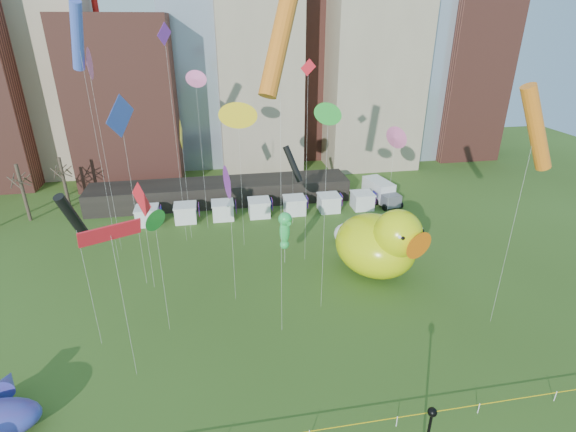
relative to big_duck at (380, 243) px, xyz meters
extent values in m
cube|color=gray|center=(-41.64, 43.51, 17.23)|extent=(14.00, 12.00, 42.00)
cube|color=brown|center=(-29.64, 37.51, 9.23)|extent=(16.00, 14.00, 26.00)
cube|color=#8C9EB2|center=(-17.64, 45.51, 23.73)|extent=(12.00, 12.00, 55.00)
cube|color=gray|center=(-7.64, 41.51, 13.23)|extent=(14.00, 14.00, 34.00)
cube|color=gray|center=(12.36, 39.51, 11.23)|extent=(16.00, 14.00, 30.00)
cube|color=#8C9EB2|center=(22.36, 43.51, 20.23)|extent=(14.00, 12.00, 48.00)
cube|color=brown|center=(32.36, 41.51, 14.23)|extent=(12.00, 12.00, 36.00)
cube|color=black|center=(-15.64, 23.51, -2.17)|extent=(38.00, 6.00, 3.20)
cube|color=white|center=(-25.64, 17.51, -2.67)|extent=(2.80, 2.80, 2.20)
cube|color=red|center=(-23.84, 17.51, -2.17)|extent=(0.08, 1.40, 1.60)
cube|color=white|center=(-20.64, 17.51, -2.67)|extent=(2.80, 2.80, 2.20)
cube|color=red|center=(-18.84, 17.51, -2.17)|extent=(0.08, 1.40, 1.60)
cube|color=white|center=(-15.64, 17.51, -2.67)|extent=(2.80, 2.80, 2.20)
cube|color=red|center=(-13.84, 17.51, -2.17)|extent=(0.08, 1.40, 1.60)
cube|color=white|center=(-10.64, 17.51, -2.67)|extent=(2.80, 2.80, 2.20)
cube|color=red|center=(-8.84, 17.51, -2.17)|extent=(0.08, 1.40, 1.60)
cube|color=white|center=(-5.64, 17.51, -2.67)|extent=(2.80, 2.80, 2.20)
cube|color=red|center=(-3.84, 17.51, -2.17)|extent=(0.08, 1.40, 1.60)
cube|color=white|center=(-0.64, 17.51, -2.67)|extent=(2.80, 2.80, 2.20)
cube|color=red|center=(1.16, 17.51, -2.17)|extent=(0.08, 1.40, 1.60)
cube|color=white|center=(4.36, 17.51, -2.67)|extent=(2.80, 2.80, 2.20)
cube|color=red|center=(6.16, 17.51, -2.17)|extent=(0.08, 1.40, 1.60)
cylinder|color=#382B21|center=(-41.64, 21.51, 0.23)|extent=(0.44, 0.44, 8.00)
cylinder|color=#382B21|center=(-37.64, 25.51, -0.02)|extent=(0.44, 0.44, 7.50)
cylinder|color=white|center=(-5.64, -18.49, -3.32)|extent=(0.06, 0.06, 0.90)
cylinder|color=white|center=(0.36, -18.49, -3.32)|extent=(0.06, 0.06, 0.90)
cylinder|color=white|center=(6.36, -18.49, -3.32)|extent=(0.06, 0.06, 0.90)
cube|color=yellow|center=(-11.64, -18.49, -2.97)|extent=(50.00, 0.02, 0.07)
ellipsoid|color=#D1E30B|center=(-0.25, 0.57, -0.56)|extent=(10.81, 11.49, 6.42)
ellipsoid|color=#D1E30B|center=(-1.69, 3.82, -0.73)|extent=(2.62, 2.38, 2.60)
sphere|color=#D1E30B|center=(0.91, -2.05, 2.03)|extent=(6.37, 6.37, 4.83)
cone|color=orange|center=(1.74, -3.93, 1.86)|extent=(3.31, 3.06, 2.66)
sphere|color=white|center=(0.24, -3.80, 2.67)|extent=(0.87, 0.87, 0.87)
sphere|color=white|center=(2.66, -2.73, 2.67)|extent=(0.87, 0.87, 0.87)
sphere|color=black|center=(0.40, -4.18, 2.67)|extent=(0.43, 0.43, 0.43)
sphere|color=black|center=(2.83, -3.10, 2.67)|extent=(0.43, 0.43, 0.43)
ellipsoid|color=white|center=(-1.05, 6.88, -2.41)|extent=(4.61, 4.89, 2.72)
ellipsoid|color=white|center=(-1.67, 8.25, -2.48)|extent=(1.11, 1.01, 1.10)
sphere|color=white|center=(-0.54, 5.77, -1.31)|extent=(2.71, 2.71, 2.05)
cone|color=orange|center=(-0.18, 4.98, -1.38)|extent=(1.41, 1.31, 1.13)
sphere|color=white|center=(-0.82, 5.03, -1.04)|extent=(0.37, 0.37, 0.37)
sphere|color=white|center=(0.21, 5.50, -1.04)|extent=(0.37, 0.37, 0.37)
sphere|color=black|center=(-0.74, 4.87, -1.04)|extent=(0.18, 0.18, 0.18)
sphere|color=black|center=(0.28, 5.34, -1.04)|extent=(0.18, 0.18, 0.18)
cylinder|color=silver|center=(-9.34, 4.18, -1.81)|extent=(0.03, 0.03, 3.93)
ellipsoid|color=green|center=(-9.34, 4.18, 0.16)|extent=(1.29, 1.12, 2.89)
sphere|color=green|center=(-9.34, 4.03, 1.70)|extent=(1.72, 1.72, 1.47)
cone|color=green|center=(-9.34, 3.36, 1.63)|extent=(0.68, 1.00, 0.52)
sphere|color=green|center=(-9.34, 4.23, -1.50)|extent=(1.03, 1.03, 1.03)
cylinder|color=silver|center=(-0.31, 2.44, -2.16)|extent=(0.03, 0.03, 3.22)
ellipsoid|color=#5345CF|center=(-0.31, 2.44, -0.55)|extent=(1.07, 0.95, 2.30)
sphere|color=#5345CF|center=(-0.31, 2.29, 0.68)|extent=(1.44, 1.44, 1.17)
cone|color=#5345CF|center=(-0.31, 1.76, 0.63)|extent=(0.59, 0.82, 0.41)
sphere|color=#5345CF|center=(-0.31, 2.49, -1.87)|extent=(0.82, 0.82, 0.82)
cone|color=#51328B|center=(-32.07, -11.19, -2.29)|extent=(1.72, 1.93, 1.59)
sphere|color=black|center=(-5.38, -21.69, 1.07)|extent=(0.54, 0.54, 0.54)
cone|color=black|center=(-5.38, -21.69, 1.36)|extent=(0.19, 0.19, 0.24)
cube|color=white|center=(7.85, 20.37, -2.09)|extent=(3.54, 5.81, 2.71)
cube|color=#595960|center=(8.48, 16.96, -2.63)|extent=(2.81, 2.37, 1.74)
cylinder|color=black|center=(6.87, 18.20, -3.28)|extent=(0.44, 1.01, 0.98)
cylinder|color=black|center=(9.54, 18.70, -3.28)|extent=(0.44, 1.01, 0.98)
cylinder|color=black|center=(6.20, 21.83, -3.28)|extent=(0.44, 1.01, 0.98)
cylinder|color=black|center=(8.87, 22.32, -3.28)|extent=(0.44, 1.01, 0.98)
cylinder|color=silver|center=(-6.98, 4.43, 6.67)|extent=(0.02, 0.02, 20.87)
cube|color=red|center=(-6.98, 4.43, 17.10)|extent=(1.29, 1.00, 1.60)
cylinder|color=silver|center=(-17.77, 14.44, 5.68)|extent=(0.02, 0.02, 18.89)
cone|color=pink|center=(-17.77, 14.44, 15.13)|extent=(1.72, 1.28, 1.92)
cylinder|color=silver|center=(-26.86, -6.39, 2.05)|extent=(0.02, 0.02, 11.63)
cylinder|color=black|center=(-26.86, -6.39, 7.86)|extent=(1.76, 2.78, 4.57)
cylinder|color=silver|center=(-7.34, -4.56, 5.36)|extent=(0.02, 0.02, 18.26)
cone|color=green|center=(-7.34, -4.56, 14.49)|extent=(1.30, 1.49, 1.76)
cylinder|color=silver|center=(-19.83, 12.32, 2.78)|extent=(0.02, 0.02, 13.09)
cube|color=yellow|center=(-19.83, 12.32, 9.32)|extent=(0.12, 3.23, 3.23)
cylinder|color=silver|center=(-27.88, 7.96, 8.02)|extent=(0.02, 0.02, 23.58)
cylinder|color=blue|center=(-27.88, 7.96, 19.82)|extent=(2.73, 3.70, 6.21)
cylinder|color=silver|center=(7.30, -9.43, 5.04)|extent=(0.02, 0.02, 17.61)
cylinder|color=orange|center=(7.30, -9.43, 13.84)|extent=(3.93, 1.16, 6.68)
cylinder|color=silver|center=(-15.27, -1.89, 2.32)|extent=(0.02, 0.02, 12.18)
cone|color=purple|center=(-15.27, -1.89, 8.41)|extent=(0.66, 2.74, 2.72)
cylinder|color=silver|center=(-23.48, -10.47, 2.32)|extent=(0.02, 0.02, 12.18)
cube|color=red|center=(-23.48, -10.47, 8.42)|extent=(3.86, 2.19, 1.22)
cylinder|color=silver|center=(4.66, 9.20, 2.46)|extent=(0.02, 0.02, 12.46)
cone|color=pink|center=(4.66, 9.20, 8.69)|extent=(0.97, 2.49, 2.50)
cylinder|color=silver|center=(-6.57, 13.99, 0.43)|extent=(0.02, 0.02, 8.39)
cylinder|color=black|center=(-6.57, 13.99, 4.62)|extent=(2.73, 2.20, 4.69)
cylinder|color=silver|center=(-21.32, -5.55, 1.58)|extent=(0.02, 0.02, 10.69)
cone|color=green|center=(-21.32, -5.55, 6.92)|extent=(1.02, 1.45, 1.59)
cylinder|color=silver|center=(-13.49, 9.20, 4.08)|extent=(0.02, 0.02, 15.69)
cone|color=yellow|center=(-13.49, 9.20, 11.92)|extent=(2.82, 0.99, 2.82)
cylinder|color=silver|center=(-24.19, 2.53, 4.87)|extent=(0.02, 0.02, 17.28)
cube|color=blue|center=(-24.19, 2.53, 13.51)|extent=(1.93, 3.22, 3.73)
cylinder|color=silver|center=(-11.58, -7.33, 8.11)|extent=(0.02, 0.02, 23.75)
cylinder|color=orange|center=(-11.58, -7.33, 19.99)|extent=(3.82, 4.08, 7.38)
cylinder|color=silver|center=(-20.43, 11.78, 8.07)|extent=(0.02, 0.02, 23.68)
cube|color=purple|center=(-20.43, 11.78, 19.91)|extent=(1.32, 1.87, 2.26)
cylinder|color=silver|center=(-23.33, 1.70, 1.06)|extent=(0.02, 0.02, 9.66)
cube|color=red|center=(-23.33, 1.70, 5.89)|extent=(2.03, 2.75, 3.39)
cylinder|color=silver|center=(-28.05, 10.78, 6.74)|extent=(0.02, 0.02, 21.01)
cone|color=pink|center=(-28.05, 10.78, 17.24)|extent=(0.76, 3.11, 3.09)
camera|label=1|loc=(-16.48, -37.57, 21.12)|focal=27.00mm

